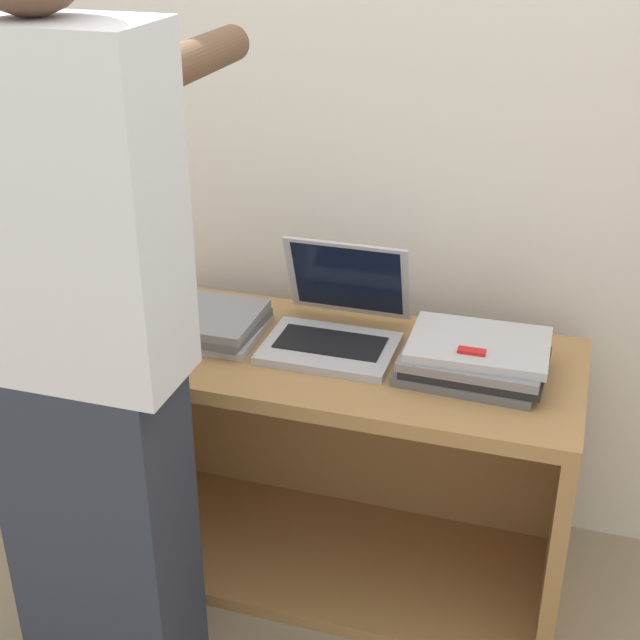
% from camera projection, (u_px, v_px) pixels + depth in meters
% --- Properties ---
extents(ground_plane, '(12.00, 12.00, 0.00)m').
position_uv_depth(ground_plane, '(299.00, 627.00, 2.15)').
color(ground_plane, gray).
extents(wall_back, '(8.00, 0.05, 2.40)m').
position_uv_depth(wall_back, '(373.00, 75.00, 2.13)').
color(wall_back, silver).
rests_on(wall_back, ground_plane).
extents(cart, '(1.17, 0.50, 0.63)m').
position_uv_depth(cart, '(336.00, 449.00, 2.28)').
color(cart, '#A87A47').
rests_on(cart, ground_plane).
extents(laptop_open, '(0.31, 0.31, 0.23)m').
position_uv_depth(laptop_open, '(336.00, 325.00, 2.11)').
color(laptop_open, '#B7B7BC').
rests_on(laptop_open, cart).
extents(laptop_stack_left, '(0.32, 0.24, 0.06)m').
position_uv_depth(laptop_stack_left, '(198.00, 321.00, 2.16)').
color(laptop_stack_left, '#B7B7BC').
rests_on(laptop_stack_left, cart).
extents(laptop_stack_right, '(0.33, 0.25, 0.08)m').
position_uv_depth(laptop_stack_right, '(475.00, 358.00, 1.98)').
color(laptop_stack_right, slate).
rests_on(laptop_stack_right, cart).
extents(person, '(0.40, 0.53, 1.65)m').
position_uv_depth(person, '(82.00, 354.00, 1.66)').
color(person, '#2D3342').
rests_on(person, ground_plane).
extents(inventory_tag, '(0.06, 0.02, 0.01)m').
position_uv_depth(inventory_tag, '(472.00, 351.00, 1.91)').
color(inventory_tag, red).
rests_on(inventory_tag, laptop_stack_right).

